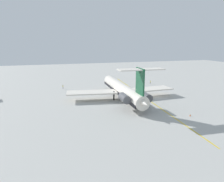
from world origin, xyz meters
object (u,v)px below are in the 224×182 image
main_jetliner (123,90)px  ground_crew_near_tail (150,82)px  safety_cone_nose (190,115)px  ground_crew_near_nose (63,86)px

main_jetliner → ground_crew_near_tail: 35.70m
ground_crew_near_tail → safety_cone_nose: size_ratio=3.06×
safety_cone_nose → ground_crew_near_nose: bearing=32.9°
ground_crew_near_nose → safety_cone_nose: size_ratio=3.28×
main_jetliner → safety_cone_nose: 27.17m
ground_crew_near_nose → main_jetliner: bearing=150.9°
main_jetliner → ground_crew_near_tail: size_ratio=28.39×
main_jetliner → safety_cone_nose: bearing=-149.7°
main_jetliner → ground_crew_near_nose: 33.31m
main_jetliner → ground_crew_near_nose: (26.44, 20.10, -2.65)m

